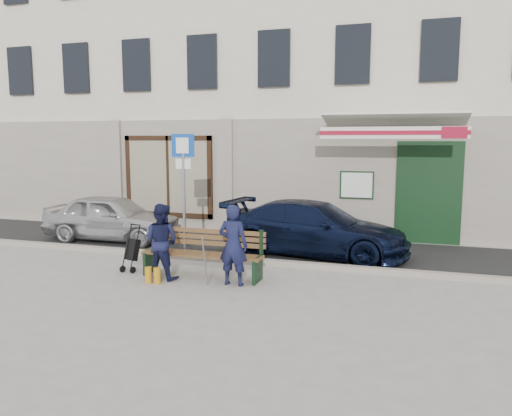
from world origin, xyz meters
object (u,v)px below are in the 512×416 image
at_px(car_navy, 315,228).
at_px(car_silver, 112,217).
at_px(woman, 161,241).
at_px(bench, 200,254).
at_px(man, 233,245).
at_px(stroller, 132,251).
at_px(parking_sign, 183,174).

bearing_deg(car_navy, car_silver, 97.56).
bearing_deg(car_silver, woman, -135.21).
distance_m(car_silver, bench, 4.41).
xyz_separation_m(man, stroller, (-2.30, 0.32, -0.33)).
xyz_separation_m(car_silver, parking_sign, (2.54, -0.95, 1.25)).
height_order(man, woman, man).
relative_size(car_navy, woman, 2.94).
xyz_separation_m(car_silver, woman, (2.96, -2.85, 0.11)).
bearing_deg(man, woman, 0.30).
relative_size(bench, stroller, 2.55).
xyz_separation_m(woman, stroller, (-0.85, 0.33, -0.31)).
bearing_deg(man, bench, -21.67).
relative_size(man, woman, 1.03).
distance_m(car_navy, stroller, 4.12).
bearing_deg(car_navy, parking_sign, 115.81).
relative_size(car_navy, bench, 1.78).
bearing_deg(parking_sign, car_silver, 149.20).
distance_m(car_silver, car_navy, 5.38).
bearing_deg(parking_sign, stroller, -115.51).
bearing_deg(bench, stroller, 179.72).
distance_m(car_silver, parking_sign, 2.98).
relative_size(parking_sign, woman, 1.91).
xyz_separation_m(man, woman, (-1.45, -0.01, -0.02)).
distance_m(car_silver, man, 5.25).
height_order(car_silver, woman, woman).
distance_m(car_navy, bench, 3.07).
distance_m(bench, stroller, 1.50).
bearing_deg(car_navy, man, 168.72).
bearing_deg(parking_sign, car_navy, 7.74).
height_order(car_navy, parking_sign, parking_sign).
height_order(car_silver, stroller, car_silver).
relative_size(woman, stroller, 1.54).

